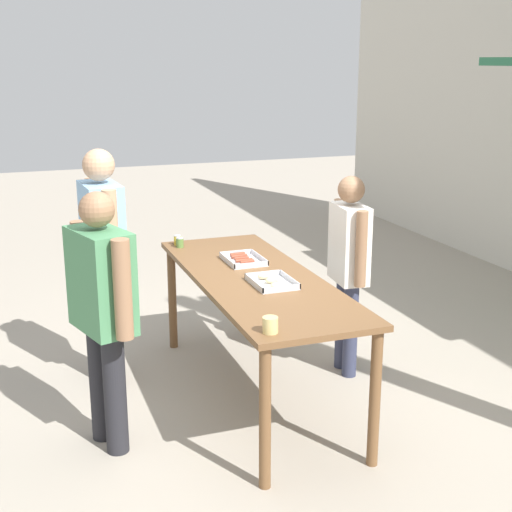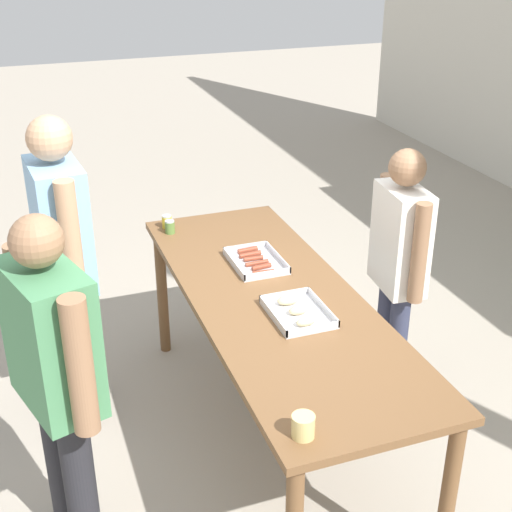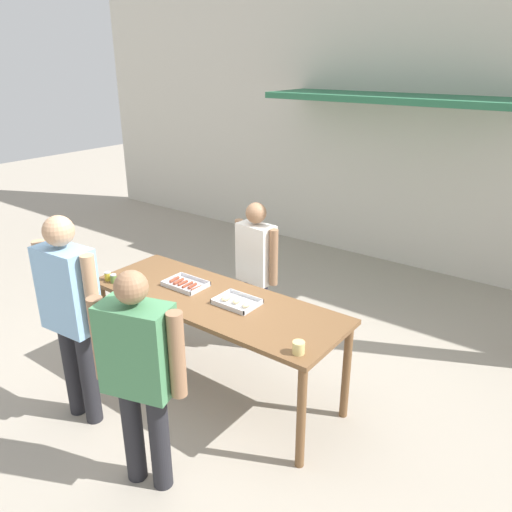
{
  "view_description": "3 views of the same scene",
  "coord_description": "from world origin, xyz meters",
  "px_view_note": "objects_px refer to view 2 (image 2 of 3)",
  "views": [
    {
      "loc": [
        4.55,
        -1.66,
        2.42
      ],
      "look_at": [
        0.0,
        0.0,
        1.08
      ],
      "focal_mm": 50.0,
      "sensor_mm": 36.0,
      "label": 1
    },
    {
      "loc": [
        2.98,
        -1.19,
        2.71
      ],
      "look_at": [
        -0.39,
        0.04,
        0.98
      ],
      "focal_mm": 50.0,
      "sensor_mm": 36.0,
      "label": 2
    },
    {
      "loc": [
        2.61,
        -2.9,
        2.88
      ],
      "look_at": [
        -0.17,
        0.82,
        1.03
      ],
      "focal_mm": 35.0,
      "sensor_mm": 36.0,
      "label": 3
    }
  ],
  "objects_px": {
    "condiment_jar_mustard": "(167,222)",
    "condiment_jar_ketchup": "(170,227)",
    "person_customer_holding_hotdog": "(64,249)",
    "food_tray_buns": "(297,311)",
    "person_server_behind_table": "(399,257)",
    "food_tray_sausages": "(256,262)",
    "person_customer_with_cup": "(55,366)",
    "beer_cup": "(303,426)"
  },
  "relations": [
    {
      "from": "condiment_jar_ketchup",
      "to": "person_customer_with_cup",
      "type": "xyz_separation_m",
      "value": [
        1.3,
        -0.82,
        0.01
      ]
    },
    {
      "from": "person_customer_with_cup",
      "to": "condiment_jar_mustard",
      "type": "bearing_deg",
      "value": -47.5
    },
    {
      "from": "food_tray_sausages",
      "to": "person_server_behind_table",
      "type": "relative_size",
      "value": 0.24
    },
    {
      "from": "condiment_jar_mustard",
      "to": "person_customer_with_cup",
      "type": "xyz_separation_m",
      "value": [
        1.38,
        -0.82,
        0.01
      ]
    },
    {
      "from": "food_tray_sausages",
      "to": "condiment_jar_mustard",
      "type": "bearing_deg",
      "value": -152.57
    },
    {
      "from": "condiment_jar_ketchup",
      "to": "person_customer_holding_hotdog",
      "type": "xyz_separation_m",
      "value": [
        0.32,
        -0.66,
        0.1
      ]
    },
    {
      "from": "food_tray_sausages",
      "to": "food_tray_buns",
      "type": "xyz_separation_m",
      "value": [
        0.6,
        -0.0,
        0.01
      ]
    },
    {
      "from": "person_customer_holding_hotdog",
      "to": "condiment_jar_mustard",
      "type": "bearing_deg",
      "value": -63.31
    },
    {
      "from": "condiment_jar_ketchup",
      "to": "beer_cup",
      "type": "bearing_deg",
      "value": 0.47
    },
    {
      "from": "condiment_jar_ketchup",
      "to": "person_customer_holding_hotdog",
      "type": "distance_m",
      "value": 0.74
    },
    {
      "from": "condiment_jar_mustard",
      "to": "person_server_behind_table",
      "type": "relative_size",
      "value": 0.05
    },
    {
      "from": "food_tray_sausages",
      "to": "person_server_behind_table",
      "type": "bearing_deg",
      "value": 74.02
    },
    {
      "from": "beer_cup",
      "to": "person_customer_with_cup",
      "type": "xyz_separation_m",
      "value": [
        -0.72,
        -0.83,
        0.0
      ]
    },
    {
      "from": "person_customer_with_cup",
      "to": "beer_cup",
      "type": "bearing_deg",
      "value": -147.7
    },
    {
      "from": "person_customer_with_cup",
      "to": "food_tray_sausages",
      "type": "bearing_deg",
      "value": -75.33
    },
    {
      "from": "condiment_jar_mustard",
      "to": "condiment_jar_ketchup",
      "type": "xyz_separation_m",
      "value": [
        0.09,
        -0.0,
        0.0
      ]
    },
    {
      "from": "person_customer_holding_hotdog",
      "to": "person_customer_with_cup",
      "type": "bearing_deg",
      "value": 166.46
    },
    {
      "from": "condiment_jar_mustard",
      "to": "condiment_jar_ketchup",
      "type": "height_order",
      "value": "same"
    },
    {
      "from": "person_customer_with_cup",
      "to": "person_server_behind_table",
      "type": "bearing_deg",
      "value": -92.76
    },
    {
      "from": "food_tray_buns",
      "to": "condiment_jar_ketchup",
      "type": "bearing_deg",
      "value": -163.61
    },
    {
      "from": "food_tray_buns",
      "to": "person_server_behind_table",
      "type": "distance_m",
      "value": 0.87
    },
    {
      "from": "food_tray_buns",
      "to": "beer_cup",
      "type": "xyz_separation_m",
      "value": [
        0.83,
        -0.33,
        0.03
      ]
    },
    {
      "from": "food_tray_sausages",
      "to": "person_customer_with_cup",
      "type": "relative_size",
      "value": 0.23
    },
    {
      "from": "food_tray_buns",
      "to": "beer_cup",
      "type": "bearing_deg",
      "value": -21.61
    },
    {
      "from": "person_server_behind_table",
      "to": "food_tray_buns",
      "type": "bearing_deg",
      "value": -58.92
    },
    {
      "from": "food_tray_sausages",
      "to": "person_customer_holding_hotdog",
      "type": "relative_size",
      "value": 0.21
    },
    {
      "from": "person_server_behind_table",
      "to": "person_customer_holding_hotdog",
      "type": "height_order",
      "value": "person_customer_holding_hotdog"
    },
    {
      "from": "person_customer_with_cup",
      "to": "condiment_jar_ketchup",
      "type": "bearing_deg",
      "value": -49.09
    },
    {
      "from": "food_tray_buns",
      "to": "person_server_behind_table",
      "type": "xyz_separation_m",
      "value": [
        -0.38,
        0.79,
        -0.01
      ]
    },
    {
      "from": "condiment_jar_ketchup",
      "to": "food_tray_buns",
      "type": "bearing_deg",
      "value": 16.39
    },
    {
      "from": "person_server_behind_table",
      "to": "person_customer_with_cup",
      "type": "bearing_deg",
      "value": -70.3
    },
    {
      "from": "condiment_jar_mustard",
      "to": "condiment_jar_ketchup",
      "type": "distance_m",
      "value": 0.09
    },
    {
      "from": "condiment_jar_ketchup",
      "to": "person_server_behind_table",
      "type": "xyz_separation_m",
      "value": [
        0.81,
        1.13,
        -0.03
      ]
    },
    {
      "from": "food_tray_sausages",
      "to": "condiment_jar_mustard",
      "type": "xyz_separation_m",
      "value": [
        -0.67,
        -0.35,
        0.03
      ]
    },
    {
      "from": "food_tray_buns",
      "to": "beer_cup",
      "type": "height_order",
      "value": "beer_cup"
    },
    {
      "from": "condiment_jar_ketchup",
      "to": "person_customer_holding_hotdog",
      "type": "relative_size",
      "value": 0.05
    },
    {
      "from": "beer_cup",
      "to": "person_customer_with_cup",
      "type": "height_order",
      "value": "person_customer_with_cup"
    },
    {
      "from": "food_tray_sausages",
      "to": "condiment_jar_mustard",
      "type": "height_order",
      "value": "condiment_jar_mustard"
    },
    {
      "from": "food_tray_buns",
      "to": "condiment_jar_mustard",
      "type": "relative_size",
      "value": 4.41
    },
    {
      "from": "food_tray_buns",
      "to": "condiment_jar_mustard",
      "type": "distance_m",
      "value": 1.31
    },
    {
      "from": "person_server_behind_table",
      "to": "person_customer_holding_hotdog",
      "type": "xyz_separation_m",
      "value": [
        -0.49,
        -1.79,
        0.12
      ]
    },
    {
      "from": "condiment_jar_ketchup",
      "to": "beer_cup",
      "type": "distance_m",
      "value": 2.02
    }
  ]
}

